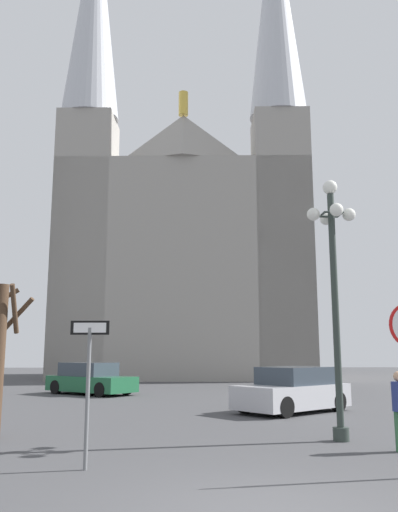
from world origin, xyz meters
The scene contains 5 objects.
cathedral centered at (-0.63, 34.10, 11.14)m, with size 19.01×13.91×39.25m.
one_way_arrow_sign centered at (-2.69, 2.62, 1.60)m, with size 0.69×0.07×2.52m.
street_lamp centered at (2.54, 5.35, 3.77)m, with size 1.18×1.18×6.08m.
parked_car_near_green centered at (-5.22, 18.77, 0.68)m, with size 4.57×4.15×1.46m.
parked_car_far_silver centered at (2.69, 11.07, 0.69)m, with size 4.30×3.97×1.46m.
Camera 1 is at (-1.13, -6.96, 1.98)m, focal length 37.41 mm.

